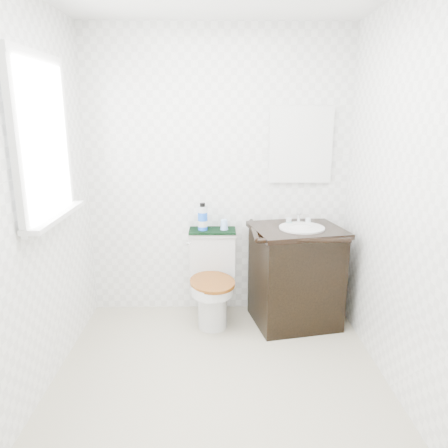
{
  "coord_description": "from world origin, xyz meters",
  "views": [
    {
      "loc": [
        -0.01,
        -2.44,
        1.72
      ],
      "look_at": [
        0.04,
        0.75,
        0.89
      ],
      "focal_mm": 35.0,
      "sensor_mm": 36.0,
      "label": 1
    }
  ],
  "objects_px": {
    "toilet": "(213,283)",
    "mouthwash_bottle": "(203,218)",
    "vanity": "(296,273)",
    "trash_bin": "(214,302)",
    "cup": "(224,225)"
  },
  "relations": [
    {
      "from": "toilet",
      "to": "mouthwash_bottle",
      "type": "distance_m",
      "value": 0.55
    },
    {
      "from": "trash_bin",
      "to": "vanity",
      "type": "bearing_deg",
      "value": -6.86
    },
    {
      "from": "toilet",
      "to": "vanity",
      "type": "height_order",
      "value": "vanity"
    },
    {
      "from": "toilet",
      "to": "mouthwash_bottle",
      "type": "xyz_separation_m",
      "value": [
        -0.08,
        0.11,
        0.53
      ]
    },
    {
      "from": "vanity",
      "to": "toilet",
      "type": "bearing_deg",
      "value": 174.33
    },
    {
      "from": "toilet",
      "to": "vanity",
      "type": "bearing_deg",
      "value": -5.67
    },
    {
      "from": "toilet",
      "to": "trash_bin",
      "type": "relative_size",
      "value": 2.57
    },
    {
      "from": "vanity",
      "to": "trash_bin",
      "type": "relative_size",
      "value": 3.21
    },
    {
      "from": "toilet",
      "to": "vanity",
      "type": "distance_m",
      "value": 0.69
    },
    {
      "from": "toilet",
      "to": "cup",
      "type": "relative_size",
      "value": 8.81
    },
    {
      "from": "mouthwash_bottle",
      "to": "cup",
      "type": "xyz_separation_m",
      "value": [
        0.18,
        0.01,
        -0.06
      ]
    },
    {
      "from": "mouthwash_bottle",
      "to": "cup",
      "type": "distance_m",
      "value": 0.19
    },
    {
      "from": "cup",
      "to": "vanity",
      "type": "bearing_deg",
      "value": -17.78
    },
    {
      "from": "vanity",
      "to": "cup",
      "type": "height_order",
      "value": "vanity"
    },
    {
      "from": "toilet",
      "to": "trash_bin",
      "type": "distance_m",
      "value": 0.18
    }
  ]
}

